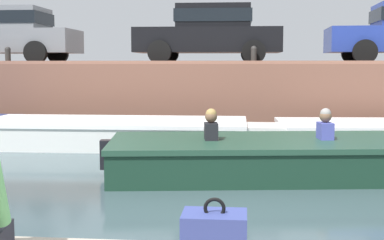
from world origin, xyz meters
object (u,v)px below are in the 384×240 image
at_px(motorboat_passing, 292,157).
at_px(car_leftmost_grey, 4,33).
at_px(mooring_bollard_mid, 254,54).
at_px(boat_moored_central_white, 128,133).
at_px(car_left_inner_black, 210,32).
at_px(mooring_bollard_west, 8,55).

relative_size(motorboat_passing, car_leftmost_grey, 1.51).
relative_size(car_leftmost_grey, mooring_bollard_mid, 9.43).
xyz_separation_m(motorboat_passing, car_leftmost_grey, (-7.42, 6.05, 2.29)).
height_order(boat_moored_central_white, mooring_bollard_mid, mooring_bollard_mid).
height_order(motorboat_passing, car_leftmost_grey, car_leftmost_grey).
distance_m(boat_moored_central_white, motorboat_passing, 4.20).
bearing_deg(mooring_bollard_mid, car_left_inner_black, 136.38).
relative_size(car_leftmost_grey, mooring_bollard_west, 9.43).
bearing_deg(car_leftmost_grey, mooring_bollard_west, -61.35).
xyz_separation_m(boat_moored_central_white, mooring_bollard_west, (-3.61, 2.25, 1.70)).
bearing_deg(motorboat_passing, car_leftmost_grey, 140.84).
distance_m(car_left_inner_black, mooring_bollard_mid, 1.69).
xyz_separation_m(motorboat_passing, mooring_bollard_mid, (-0.53, 4.96, 1.68)).
height_order(mooring_bollard_west, mooring_bollard_mid, same).
relative_size(car_left_inner_black, mooring_bollard_mid, 8.69).
height_order(boat_moored_central_white, mooring_bollard_west, mooring_bollard_west).
height_order(motorboat_passing, mooring_bollard_west, mooring_bollard_west).
xyz_separation_m(mooring_bollard_west, mooring_bollard_mid, (6.30, 0.00, 0.00)).
xyz_separation_m(car_left_inner_black, mooring_bollard_west, (-5.15, -1.09, -0.61)).
distance_m(car_left_inner_black, mooring_bollard_west, 5.30).
height_order(car_leftmost_grey, mooring_bollard_west, car_leftmost_grey).
bearing_deg(motorboat_passing, car_left_inner_black, 105.51).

